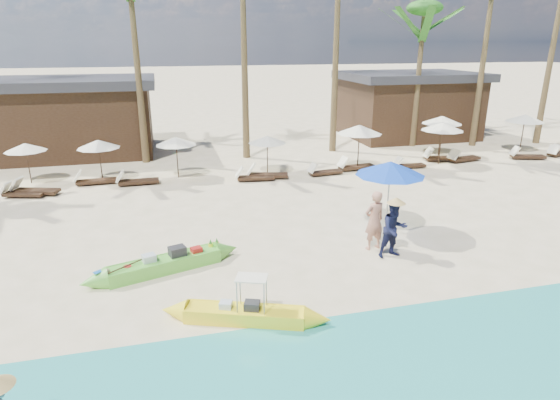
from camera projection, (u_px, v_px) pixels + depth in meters
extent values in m
plane|color=beige|center=(261.00, 275.00, 13.17)|extent=(240.00, 240.00, 0.00)
cube|color=tan|center=(318.00, 399.00, 8.58)|extent=(240.00, 4.50, 0.01)
cube|color=#5AB938|center=(164.00, 265.00, 13.34)|extent=(3.27, 1.58, 0.39)
cube|color=white|center=(164.00, 264.00, 13.33)|extent=(2.79, 1.27, 0.17)
cube|color=#262628|center=(177.00, 252.00, 13.45)|extent=(0.54, 0.47, 0.35)
cube|color=silver|center=(149.00, 259.00, 13.10)|extent=(0.43, 0.39, 0.28)
cube|color=#AC1C16|center=(196.00, 251.00, 13.70)|extent=(0.37, 0.33, 0.22)
cylinder|color=#AC1C16|center=(127.00, 268.00, 12.83)|extent=(0.22, 0.22, 0.09)
cylinder|color=#262628|center=(119.00, 272.00, 12.63)|extent=(0.20, 0.20, 0.08)
sphere|color=#C9C07D|center=(107.00, 272.00, 12.50)|extent=(0.18, 0.18, 0.18)
cylinder|color=yellow|center=(211.00, 246.00, 14.06)|extent=(0.14, 0.14, 0.18)
cylinder|color=yellow|center=(217.00, 245.00, 14.16)|extent=(0.14, 0.14, 0.18)
cube|color=yellow|center=(245.00, 315.00, 10.93)|extent=(2.84, 1.53, 0.34)
cube|color=white|center=(245.00, 314.00, 10.93)|extent=(2.41, 1.24, 0.15)
cube|color=#262628|center=(252.00, 307.00, 10.84)|extent=(0.43, 0.39, 0.27)
cube|color=silver|center=(226.00, 306.00, 10.91)|extent=(0.35, 0.33, 0.23)
cube|color=white|center=(251.00, 278.00, 10.60)|extent=(0.84, 0.71, 0.03)
imported|color=tan|center=(374.00, 220.00, 14.53)|extent=(0.77, 0.59, 1.91)
imported|color=black|center=(394.00, 229.00, 14.01)|extent=(0.92, 0.75, 1.78)
cylinder|color=#99999E|center=(388.00, 198.00, 15.80)|extent=(0.05, 0.05, 2.42)
cone|color=blue|center=(390.00, 168.00, 15.46)|extent=(2.32, 2.32, 0.47)
cylinder|color=#352315|center=(28.00, 164.00, 21.40)|extent=(0.05, 0.05, 1.82)
cone|color=white|center=(25.00, 147.00, 21.15)|extent=(1.82, 1.82, 0.36)
cube|color=#352315|center=(24.00, 194.00, 19.69)|extent=(1.73, 0.95, 0.12)
cube|color=white|center=(6.00, 187.00, 19.61)|extent=(0.50, 0.61, 0.48)
cylinder|color=#352315|center=(100.00, 162.00, 21.63)|extent=(0.05, 0.05, 1.92)
cone|color=white|center=(98.00, 144.00, 21.37)|extent=(1.92, 1.92, 0.38)
cube|color=#352315|center=(37.00, 191.00, 20.00)|extent=(1.96, 1.14, 0.13)
cube|color=white|center=(17.00, 183.00, 19.94)|extent=(0.58, 0.70, 0.54)
cube|color=#352315|center=(96.00, 181.00, 21.47)|extent=(1.77, 0.64, 0.12)
cube|color=white|center=(77.00, 176.00, 21.16)|extent=(0.42, 0.58, 0.51)
cylinder|color=#352315|center=(177.00, 158.00, 22.30)|extent=(0.05, 0.05, 1.92)
cone|color=white|center=(176.00, 141.00, 22.03)|extent=(1.92, 1.92, 0.38)
cube|color=#352315|center=(139.00, 181.00, 21.40)|extent=(1.80, 0.63, 0.13)
cube|color=white|center=(120.00, 176.00, 21.10)|extent=(0.42, 0.59, 0.52)
cylinder|color=#352315|center=(267.00, 156.00, 22.93)|extent=(0.05, 0.05, 1.86)
cone|color=white|center=(267.00, 139.00, 22.67)|extent=(1.86, 1.86, 0.37)
cube|color=#352315|center=(256.00, 178.00, 22.02)|extent=(1.78, 0.77, 0.12)
cube|color=white|center=(239.00, 172.00, 21.83)|extent=(0.45, 0.60, 0.50)
cube|color=#352315|center=(269.00, 175.00, 22.39)|extent=(1.94, 1.02, 0.13)
cube|color=white|center=(251.00, 169.00, 22.28)|extent=(0.54, 0.68, 0.54)
cylinder|color=#352315|center=(358.00, 148.00, 23.52)|extent=(0.06, 0.06, 2.25)
cone|color=white|center=(360.00, 129.00, 23.21)|extent=(2.25, 2.25, 0.45)
cube|color=#352315|center=(326.00, 172.00, 22.96)|extent=(1.68, 0.70, 0.12)
cube|color=white|center=(312.00, 168.00, 22.63)|extent=(0.42, 0.56, 0.48)
cube|color=#352315|center=(357.00, 167.00, 23.88)|extent=(1.89, 0.76, 0.13)
cube|color=white|center=(343.00, 162.00, 23.52)|extent=(0.47, 0.63, 0.54)
cylinder|color=#352315|center=(440.00, 144.00, 24.70)|extent=(0.05, 0.05, 2.18)
cone|color=white|center=(442.00, 126.00, 24.40)|extent=(2.18, 2.18, 0.44)
cube|color=#352315|center=(410.00, 166.00, 24.21)|extent=(1.61, 0.56, 0.11)
cube|color=white|center=(398.00, 161.00, 23.97)|extent=(0.37, 0.53, 0.46)
cylinder|color=#352315|center=(440.00, 137.00, 26.54)|extent=(0.06, 0.06, 2.22)
cone|color=white|center=(442.00, 120.00, 26.24)|extent=(2.22, 2.22, 0.44)
cube|color=#352315|center=(443.00, 158.00, 25.63)|extent=(1.98, 0.97, 0.13)
cube|color=white|center=(428.00, 152.00, 25.48)|extent=(0.54, 0.69, 0.56)
cube|color=#352315|center=(464.00, 159.00, 25.54)|extent=(1.91, 0.91, 0.13)
cube|color=white|center=(454.00, 154.00, 25.12)|extent=(0.51, 0.66, 0.53)
cylinder|color=#352315|center=(522.00, 134.00, 27.47)|extent=(0.05, 0.05, 2.16)
cone|color=white|center=(525.00, 118.00, 27.18)|extent=(2.16, 2.16, 0.43)
cube|color=#352315|center=(528.00, 156.00, 26.06)|extent=(1.88, 1.06, 0.13)
cube|color=white|center=(515.00, 151.00, 25.99)|extent=(0.55, 0.67, 0.52)
cube|color=white|center=(555.00, 149.00, 26.56)|extent=(0.41, 0.57, 0.50)
cube|color=#352315|center=(560.00, 153.00, 26.86)|extent=(1.78, 1.03, 0.12)
cube|color=white|center=(553.00, 150.00, 26.39)|extent=(0.53, 0.64, 0.50)
cone|color=brown|center=(137.00, 66.00, 23.87)|extent=(0.40, 0.40, 10.08)
cone|color=brown|center=(244.00, 54.00, 24.73)|extent=(0.40, 0.40, 11.26)
cone|color=brown|center=(337.00, 35.00, 25.99)|extent=(0.40, 0.40, 13.16)
cone|color=brown|center=(418.00, 80.00, 28.19)|extent=(0.40, 0.40, 8.07)
ellipsoid|color=#256218|center=(425.00, 8.00, 26.89)|extent=(2.08, 2.08, 0.88)
cone|color=brown|center=(484.00, 58.00, 27.88)|extent=(0.40, 0.40, 10.64)
cone|color=brown|center=(553.00, 43.00, 28.35)|extent=(0.40, 0.40, 12.26)
cube|color=#352315|center=(60.00, 121.00, 26.76)|extent=(10.00, 6.00, 3.80)
cube|color=#2D2D33|center=(55.00, 83.00, 26.07)|extent=(10.80, 6.60, 0.50)
cube|color=#352315|center=(408.00, 108.00, 31.89)|extent=(8.00, 6.00, 3.80)
cube|color=#2D2D33|center=(411.00, 76.00, 31.19)|extent=(8.80, 6.60, 0.50)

